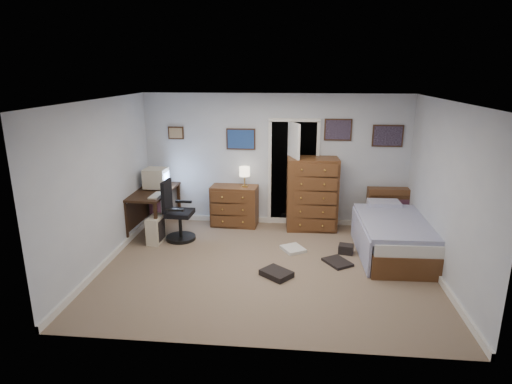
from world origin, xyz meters
TOP-DOWN VIEW (x-y plane):
  - floor at (0.00, 0.00)m, footprint 5.00×4.00m
  - computer_desk at (-2.29, 1.34)m, footprint 0.68×1.38m
  - crt_monitor at (-2.18, 1.49)m, footprint 0.42×0.39m
  - keyboard at (-2.02, 0.99)m, footprint 0.17×0.42m
  - pc_tower at (-2.00, 0.79)m, footprint 0.23×0.45m
  - office_chair at (-1.67, 0.95)m, footprint 0.54×0.54m
  - media_stack at (-2.32, 1.72)m, footprint 0.17×0.17m
  - low_dresser at (-0.76, 1.77)m, footprint 0.91×0.50m
  - table_lamp at (-0.56, 1.78)m, footprint 0.21×0.21m
  - doorway at (0.35, 2.27)m, footprint 0.96×1.12m
  - tall_dresser at (0.71, 1.75)m, footprint 0.96×0.60m
  - headboard_bookcase at (2.19, 1.86)m, footprint 0.89×0.25m
  - bed at (1.98, 0.72)m, footprint 1.13×2.03m
  - wall_posters at (0.57, 1.98)m, footprint 4.38×0.04m
  - floor_clutter at (0.62, 0.20)m, footprint 1.49×1.45m

SIDE VIEW (x-z plane):
  - floor at x=0.00m, z-range -0.02..0.00m
  - floor_clutter at x=0.62m, z-range -0.03..0.12m
  - pc_tower at x=-2.00m, z-range 0.00..0.47m
  - bed at x=1.98m, z-range -0.02..0.64m
  - low_dresser at x=-0.76m, z-range 0.00..0.78m
  - office_chair at x=-1.67m, z-range -0.12..0.95m
  - headboard_bookcase at x=2.19m, z-range 0.02..0.82m
  - media_stack at x=-2.32m, z-range 0.00..0.86m
  - computer_desk at x=-2.29m, z-range 0.21..0.99m
  - tall_dresser at x=0.71m, z-range 0.00..1.36m
  - keyboard at x=-2.02m, z-range 0.78..0.81m
  - crt_monitor at x=-2.18m, z-range 0.79..1.16m
  - doorway at x=0.35m, z-range -0.02..2.03m
  - table_lamp at x=-0.56m, z-range 0.87..1.25m
  - wall_posters at x=0.57m, z-range 1.45..2.05m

